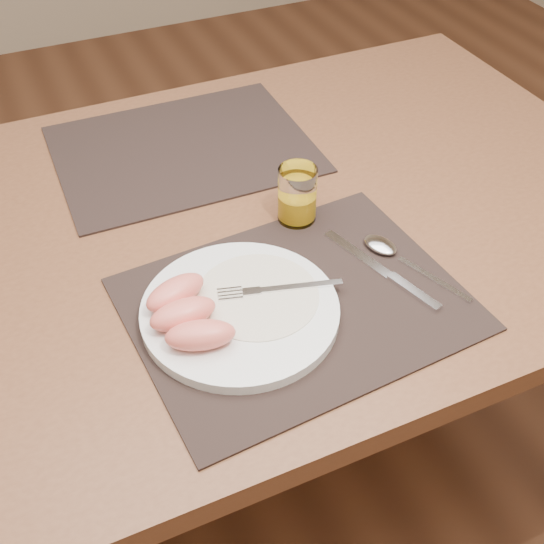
{
  "coord_description": "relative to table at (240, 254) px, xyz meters",
  "views": [
    {
      "loc": [
        -0.31,
        -0.81,
        1.43
      ],
      "look_at": [
        -0.02,
        -0.16,
        0.77
      ],
      "focal_mm": 45.0,
      "sensor_mm": 36.0,
      "label": 1
    }
  ],
  "objects": [
    {
      "name": "ground",
      "position": [
        0.0,
        0.0,
        -0.67
      ],
      "size": [
        5.0,
        5.0,
        0.0
      ],
      "primitive_type": "plane",
      "color": "#58321E",
      "rests_on": "ground"
    },
    {
      "name": "table",
      "position": [
        0.0,
        0.0,
        0.0
      ],
      "size": [
        1.4,
        0.9,
        0.75
      ],
      "color": "brown",
      "rests_on": "ground"
    },
    {
      "name": "placemat_near",
      "position": [
        -0.0,
        -0.22,
        0.09
      ],
      "size": [
        0.47,
        0.38,
        0.0
      ],
      "primitive_type": "cube",
      "rotation": [
        0.0,
        0.0,
        0.07
      ],
      "color": "black",
      "rests_on": "table"
    },
    {
      "name": "placemat_far",
      "position": [
        -0.02,
        0.22,
        0.09
      ],
      "size": [
        0.46,
        0.36,
        0.0
      ],
      "primitive_type": "cube",
      "rotation": [
        0.0,
        0.0,
        -0.02
      ],
      "color": "black",
      "rests_on": "table"
    },
    {
      "name": "plate",
      "position": [
        -0.08,
        -0.21,
        0.1
      ],
      "size": [
        0.27,
        0.27,
        0.02
      ],
      "primitive_type": "cylinder",
      "color": "white",
      "rests_on": "placemat_near"
    },
    {
      "name": "plate_dressing",
      "position": [
        -0.05,
        -0.2,
        0.1
      ],
      "size": [
        0.17,
        0.17,
        0.0
      ],
      "color": "white",
      "rests_on": "plate"
    },
    {
      "name": "fork",
      "position": [
        -0.03,
        -0.2,
        0.11
      ],
      "size": [
        0.17,
        0.06,
        0.0
      ],
      "color": "silver",
      "rests_on": "plate"
    },
    {
      "name": "knife",
      "position": [
        0.14,
        -0.23,
        0.09
      ],
      "size": [
        0.08,
        0.22,
        0.01
      ],
      "color": "silver",
      "rests_on": "placemat_near"
    },
    {
      "name": "spoon",
      "position": [
        0.17,
        -0.18,
        0.09
      ],
      "size": [
        0.09,
        0.19,
        0.01
      ],
      "color": "silver",
      "rests_on": "placemat_near"
    },
    {
      "name": "juice_glass",
      "position": [
        0.08,
        -0.05,
        0.13
      ],
      "size": [
        0.06,
        0.06,
        0.09
      ],
      "color": "white",
      "rests_on": "placemat_near"
    },
    {
      "name": "grapefruit_wedges",
      "position": [
        -0.16,
        -0.21,
        0.12
      ],
      "size": [
        0.1,
        0.15,
        0.04
      ],
      "color": "#EB7360",
      "rests_on": "plate"
    }
  ]
}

